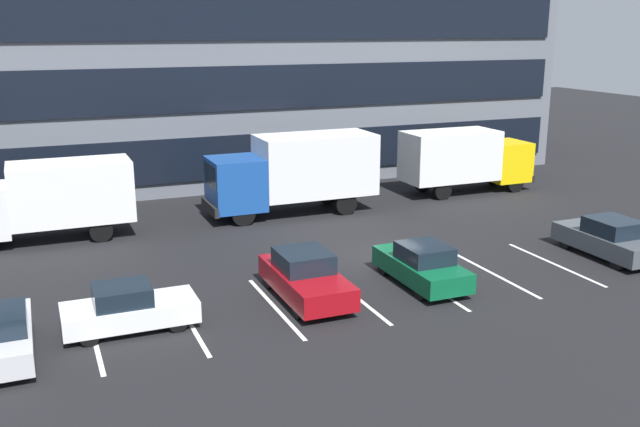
{
  "coord_description": "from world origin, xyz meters",
  "views": [
    {
      "loc": [
        -12.39,
        -23.64,
        8.78
      ],
      "look_at": [
        -1.78,
        1.95,
        1.4
      ],
      "focal_mm": 39.81,
      "sensor_mm": 36.0,
      "label": 1
    }
  ],
  "objects_px": {
    "sedan_maroon": "(305,277)",
    "sedan_forest": "(422,265)",
    "box_truck_white": "(49,197)",
    "box_truck_yellow": "(464,158)",
    "sedan_charcoal": "(609,239)",
    "sedan_white": "(128,309)",
    "box_truck_blue": "(295,170)"
  },
  "relations": [
    {
      "from": "box_truck_blue",
      "to": "box_truck_white",
      "type": "distance_m",
      "value": 11.02
    },
    {
      "from": "box_truck_white",
      "to": "sedan_forest",
      "type": "height_order",
      "value": "box_truck_white"
    },
    {
      "from": "box_truck_blue",
      "to": "box_truck_yellow",
      "type": "height_order",
      "value": "box_truck_blue"
    },
    {
      "from": "sedan_white",
      "to": "box_truck_yellow",
      "type": "bearing_deg",
      "value": 30.64
    },
    {
      "from": "box_truck_blue",
      "to": "box_truck_yellow",
      "type": "distance_m",
      "value": 9.96
    },
    {
      "from": "sedan_charcoal",
      "to": "sedan_forest",
      "type": "bearing_deg",
      "value": 179.12
    },
    {
      "from": "sedan_forest",
      "to": "sedan_charcoal",
      "type": "bearing_deg",
      "value": -0.88
    },
    {
      "from": "box_truck_yellow",
      "to": "box_truck_white",
      "type": "bearing_deg",
      "value": -177.51
    },
    {
      "from": "sedan_charcoal",
      "to": "sedan_white",
      "type": "distance_m",
      "value": 18.26
    },
    {
      "from": "sedan_maroon",
      "to": "sedan_charcoal",
      "type": "height_order",
      "value": "sedan_maroon"
    },
    {
      "from": "box_truck_blue",
      "to": "box_truck_yellow",
      "type": "xyz_separation_m",
      "value": [
        9.94,
        0.67,
        -0.21
      ]
    },
    {
      "from": "sedan_maroon",
      "to": "sedan_white",
      "type": "distance_m",
      "value": 5.75
    },
    {
      "from": "box_truck_white",
      "to": "sedan_forest",
      "type": "xyz_separation_m",
      "value": [
        11.66,
        -10.51,
        -1.16
      ]
    },
    {
      "from": "box_truck_yellow",
      "to": "sedan_maroon",
      "type": "height_order",
      "value": "box_truck_yellow"
    },
    {
      "from": "box_truck_white",
      "to": "box_truck_yellow",
      "type": "relative_size",
      "value": 0.98
    },
    {
      "from": "box_truck_blue",
      "to": "sedan_forest",
      "type": "relative_size",
      "value": 1.96
    },
    {
      "from": "sedan_forest",
      "to": "sedan_charcoal",
      "type": "xyz_separation_m",
      "value": [
        8.29,
        -0.13,
        0.04
      ]
    },
    {
      "from": "sedan_forest",
      "to": "sedan_white",
      "type": "distance_m",
      "value": 9.97
    },
    {
      "from": "sedan_maroon",
      "to": "sedan_forest",
      "type": "bearing_deg",
      "value": -4.28
    },
    {
      "from": "box_truck_yellow",
      "to": "sedan_maroon",
      "type": "bearing_deg",
      "value": -140.59
    },
    {
      "from": "box_truck_white",
      "to": "sedan_forest",
      "type": "bearing_deg",
      "value": -42.03
    },
    {
      "from": "sedan_white",
      "to": "sedan_maroon",
      "type": "bearing_deg",
      "value": 3.03
    },
    {
      "from": "box_truck_white",
      "to": "sedan_maroon",
      "type": "distance_m",
      "value": 12.67
    },
    {
      "from": "box_truck_white",
      "to": "box_truck_blue",
      "type": "bearing_deg",
      "value": 1.24
    },
    {
      "from": "sedan_forest",
      "to": "sedan_charcoal",
      "type": "relative_size",
      "value": 0.95
    },
    {
      "from": "sedan_maroon",
      "to": "sedan_white",
      "type": "height_order",
      "value": "sedan_maroon"
    },
    {
      "from": "box_truck_yellow",
      "to": "sedan_maroon",
      "type": "distance_m",
      "value": 17.53
    },
    {
      "from": "box_truck_white",
      "to": "box_truck_yellow",
      "type": "height_order",
      "value": "box_truck_yellow"
    },
    {
      "from": "sedan_maroon",
      "to": "sedan_forest",
      "type": "height_order",
      "value": "sedan_maroon"
    },
    {
      "from": "sedan_forest",
      "to": "sedan_white",
      "type": "height_order",
      "value": "sedan_forest"
    },
    {
      "from": "sedan_charcoal",
      "to": "box_truck_white",
      "type": "bearing_deg",
      "value": 151.94
    },
    {
      "from": "box_truck_yellow",
      "to": "sedan_forest",
      "type": "bearing_deg",
      "value": -129.13
    }
  ]
}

